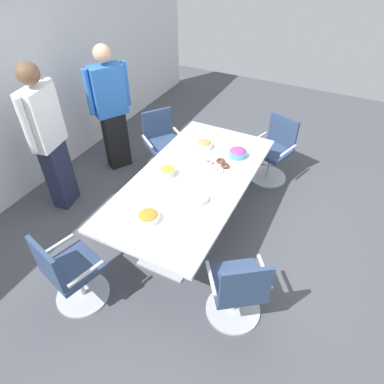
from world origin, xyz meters
name	(u,v)px	position (x,y,z in m)	size (l,w,h in m)	color
ground_plane	(192,226)	(0.00, 0.00, -0.01)	(10.00, 10.00, 0.01)	#4C4F56
back_wall	(20,84)	(0.00, 2.40, 1.40)	(8.00, 0.10, 2.80)	white
conference_table	(192,187)	(0.00, 0.00, 0.63)	(2.40, 1.20, 0.75)	white
office_chair_0	(273,153)	(1.46, -0.57, 0.41)	(0.68, 0.68, 0.91)	silver
office_chair_1	(163,146)	(0.90, 0.94, 0.41)	(0.75, 0.75, 0.91)	silver
office_chair_2	(70,274)	(-1.46, 0.57, 0.41)	(0.66, 0.66, 0.91)	silver
office_chair_3	(238,291)	(-0.91, -0.92, 0.41)	(0.75, 0.75, 0.91)	silver
person_standing_0	(48,138)	(-0.35, 1.73, 1.00)	(0.61, 0.30, 1.88)	#232842
person_standing_1	(111,108)	(0.69, 1.61, 0.95)	(0.57, 0.41, 1.81)	black
snack_bowl_chips_orange	(148,216)	(-0.78, 0.08, 0.80)	(0.22, 0.22, 0.10)	white
snack_bowl_candy_mix	(238,153)	(0.65, -0.30, 0.80)	(0.21, 0.21, 0.11)	#4C9EC6
snack_bowl_cookies	(204,144)	(0.64, 0.15, 0.80)	(0.20, 0.20, 0.11)	white
snack_bowl_chips_yellow	(167,171)	(-0.07, 0.28, 0.81)	(0.17, 0.17, 0.12)	beige
donut_platter	(216,166)	(0.32, -0.16, 0.77)	(0.31, 0.30, 0.04)	white
plate_stack	(199,198)	(-0.30, -0.23, 0.78)	(0.19, 0.19, 0.05)	white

